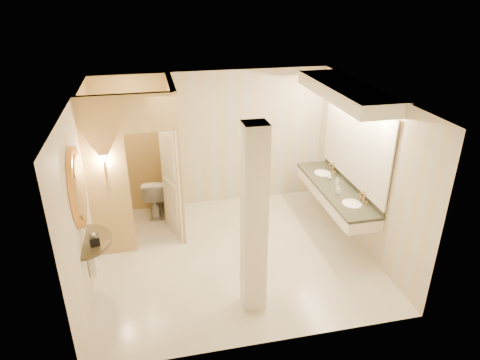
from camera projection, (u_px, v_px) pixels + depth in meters
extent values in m
plane|color=white|center=(234.00, 254.00, 7.23)|extent=(4.50, 4.50, 0.00)
plane|color=silver|center=(233.00, 97.00, 6.09)|extent=(4.50, 4.50, 0.00)
cube|color=beige|center=(213.00, 140.00, 8.43)|extent=(4.50, 0.02, 2.70)
cube|color=beige|center=(268.00, 255.00, 4.89)|extent=(4.50, 0.02, 2.70)
cube|color=beige|center=(82.00, 196.00, 6.23)|extent=(0.02, 4.00, 2.70)
cube|color=beige|center=(366.00, 170.00, 7.10)|extent=(0.02, 4.00, 2.70)
cube|color=#DDB773|center=(175.00, 157.00, 7.62)|extent=(0.10, 1.50, 2.70)
cube|color=#DDB773|center=(107.00, 180.00, 6.74)|extent=(0.65, 0.10, 2.70)
cube|color=#DDB773|center=(148.00, 113.00, 6.43)|extent=(0.80, 0.10, 0.60)
cube|color=white|center=(171.00, 181.00, 7.39)|extent=(0.29, 0.78, 2.10)
cylinder|color=#C98A40|center=(105.00, 170.00, 6.59)|extent=(0.03, 0.03, 0.30)
cone|color=white|center=(104.00, 158.00, 6.50)|extent=(0.14, 0.14, 0.14)
cube|color=white|center=(336.00, 194.00, 7.66)|extent=(0.60, 2.31, 0.24)
cube|color=black|center=(336.00, 188.00, 7.60)|extent=(0.64, 2.35, 0.05)
cube|color=black|center=(351.00, 183.00, 7.63)|extent=(0.03, 2.31, 0.10)
ellipsoid|color=white|center=(352.00, 206.00, 7.06)|extent=(0.40, 0.44, 0.15)
cylinder|color=#C98A40|center=(364.00, 197.00, 7.04)|extent=(0.03, 0.03, 0.22)
ellipsoid|color=white|center=(323.00, 175.00, 8.17)|extent=(0.40, 0.44, 0.15)
cylinder|color=#C98A40|center=(333.00, 168.00, 8.15)|extent=(0.03, 0.03, 0.22)
cube|color=white|center=(356.00, 142.00, 7.30)|extent=(0.03, 2.31, 1.40)
cube|color=white|center=(347.00, 91.00, 6.87)|extent=(0.75, 2.51, 0.22)
cylinder|color=black|center=(86.00, 242.00, 6.05)|extent=(0.89, 0.89, 0.05)
cube|color=white|center=(92.00, 259.00, 6.18)|extent=(0.10, 0.10, 0.60)
cylinder|color=gold|center=(77.00, 188.00, 5.69)|extent=(0.07, 0.89, 0.89)
cylinder|color=white|center=(80.00, 187.00, 5.70)|extent=(0.02, 0.71, 0.71)
cube|color=white|center=(254.00, 222.00, 5.56)|extent=(0.31, 0.31, 2.70)
cube|color=black|center=(95.00, 240.00, 5.91)|extent=(0.15, 0.15, 0.13)
imported|color=white|center=(155.00, 196.00, 8.35)|extent=(0.50, 0.80, 0.78)
imported|color=beige|center=(338.00, 190.00, 7.32)|extent=(0.08, 0.08, 0.14)
imported|color=silver|center=(330.00, 177.00, 7.86)|extent=(0.10, 0.10, 0.10)
imported|color=#C6B28C|center=(337.00, 183.00, 7.54)|extent=(0.08, 0.08, 0.19)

